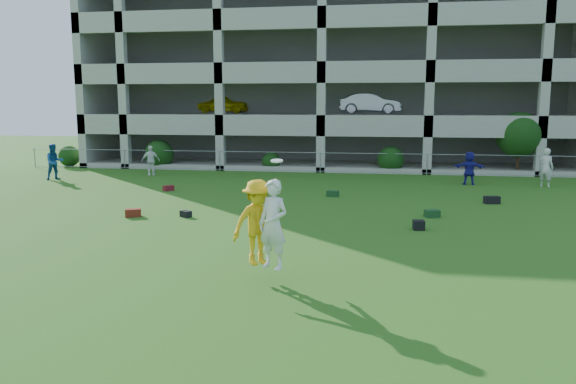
% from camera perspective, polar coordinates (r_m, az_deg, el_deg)
% --- Properties ---
extents(ground, '(100.00, 100.00, 0.00)m').
position_cam_1_polar(ground, '(14.07, -4.81, -7.48)').
color(ground, '#235114').
rests_on(ground, ground).
extents(bystander_a, '(1.15, 1.14, 1.88)m').
position_cam_1_polar(bystander_a, '(31.82, -22.65, 2.85)').
color(bystander_a, navy).
rests_on(bystander_a, ground).
extents(bystander_b, '(1.05, 0.80, 1.66)m').
position_cam_1_polar(bystander_b, '(32.03, -13.79, 3.12)').
color(bystander_b, white).
rests_on(bystander_b, ground).
extents(bystander_d, '(1.55, 0.59, 1.64)m').
position_cam_1_polar(bystander_d, '(28.97, 17.94, 2.32)').
color(bystander_d, navy).
rests_on(bystander_d, ground).
extents(bystander_e, '(0.81, 0.76, 1.87)m').
position_cam_1_polar(bystander_e, '(29.57, 24.74, 2.28)').
color(bystander_e, silver).
rests_on(bystander_e, ground).
extents(bag_red_a, '(0.63, 0.51, 0.28)m').
position_cam_1_polar(bag_red_a, '(20.63, -15.47, -2.05)').
color(bag_red_a, '#59200F').
rests_on(bag_red_a, ground).
extents(bag_black_b, '(0.47, 0.43, 0.22)m').
position_cam_1_polar(bag_black_b, '(20.18, -10.35, -2.20)').
color(bag_black_b, black).
rests_on(bag_black_b, ground).
extents(bag_green_c, '(0.58, 0.48, 0.26)m').
position_cam_1_polar(bag_green_c, '(20.46, 14.43, -2.13)').
color(bag_green_c, '#153A1F').
rests_on(bag_green_c, ground).
extents(crate_d, '(0.38, 0.38, 0.30)m').
position_cam_1_polar(crate_d, '(18.34, 13.14, -3.29)').
color(crate_d, black).
rests_on(crate_d, ground).
extents(bag_black_e, '(0.65, 0.43, 0.30)m').
position_cam_1_polar(bag_black_e, '(23.88, 20.00, -0.76)').
color(bag_black_e, black).
rests_on(bag_black_e, ground).
extents(bag_red_f, '(0.50, 0.52, 0.24)m').
position_cam_1_polar(bag_red_f, '(26.30, -12.05, 0.38)').
color(bag_red_f, '#59130F').
rests_on(bag_red_f, ground).
extents(bag_green_g, '(0.53, 0.36, 0.25)m').
position_cam_1_polar(bag_green_g, '(24.23, 4.56, -0.17)').
color(bag_green_g, '#133413').
rests_on(bag_green_g, ground).
extents(frisbee_contest, '(1.55, 1.36, 2.41)m').
position_cam_1_polar(frisbee_contest, '(12.58, -2.65, -3.15)').
color(frisbee_contest, '#F2B015').
rests_on(frisbee_contest, ground).
extents(parking_garage, '(30.00, 14.00, 12.00)m').
position_cam_1_polar(parking_garage, '(40.96, 4.64, 11.85)').
color(parking_garage, '#9E998C').
rests_on(parking_garage, ground).
extents(fence, '(36.06, 0.06, 1.20)m').
position_cam_1_polar(fence, '(32.42, 3.30, 3.05)').
color(fence, gray).
rests_on(fence, ground).
extents(shrub_row, '(34.38, 2.52, 3.50)m').
position_cam_1_polar(shrub_row, '(32.90, 11.45, 4.54)').
color(shrub_row, '#163D11').
rests_on(shrub_row, ground).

